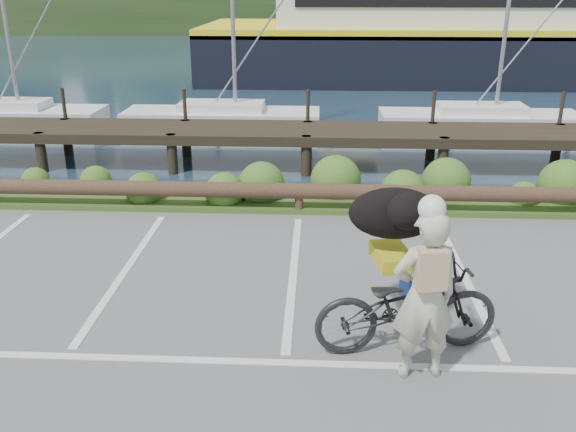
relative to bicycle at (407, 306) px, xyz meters
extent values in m
plane|color=#575759|center=(-1.43, 0.02, -0.58)|extent=(72.00, 72.00, 0.00)
plane|color=#1A2E40|center=(-1.43, 48.02, -1.78)|extent=(160.00, 160.00, 0.00)
cube|color=#3D5B21|center=(-1.43, 5.32, -0.53)|extent=(34.00, 1.60, 0.10)
imported|color=black|center=(0.00, 0.00, 0.00)|extent=(2.32, 1.15, 1.16)
imported|color=beige|center=(0.09, -0.51, 0.41)|extent=(0.80, 0.60, 1.99)
ellipsoid|color=black|center=(-0.12, 0.70, 0.91)|extent=(0.75, 1.22, 0.66)
camera|label=1|loc=(-1.09, -6.42, 3.57)|focal=38.00mm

